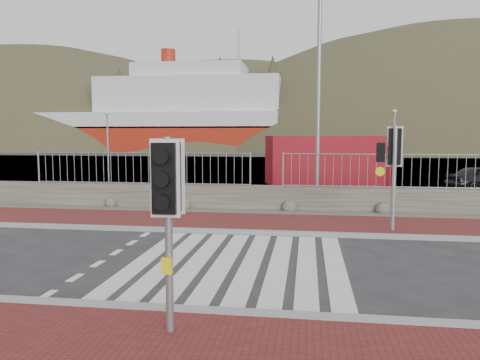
% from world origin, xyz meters
% --- Properties ---
extents(ground, '(220.00, 220.00, 0.00)m').
position_xyz_m(ground, '(0.00, 0.00, 0.00)').
color(ground, '#28282B').
rests_on(ground, ground).
extents(sidewalk_far, '(40.00, 3.00, 0.08)m').
position_xyz_m(sidewalk_far, '(0.00, 4.50, 0.04)').
color(sidewalk_far, maroon).
rests_on(sidewalk_far, ground).
extents(kerb_near, '(40.00, 0.25, 0.12)m').
position_xyz_m(kerb_near, '(0.00, -3.00, 0.05)').
color(kerb_near, gray).
rests_on(kerb_near, ground).
extents(kerb_far, '(40.00, 0.25, 0.12)m').
position_xyz_m(kerb_far, '(0.00, 3.00, 0.05)').
color(kerb_far, gray).
rests_on(kerb_far, ground).
extents(zebra_crossing, '(4.62, 5.60, 0.01)m').
position_xyz_m(zebra_crossing, '(-0.00, 0.00, 0.01)').
color(zebra_crossing, silver).
rests_on(zebra_crossing, ground).
extents(gravel_strip, '(40.00, 1.50, 0.06)m').
position_xyz_m(gravel_strip, '(0.00, 6.50, 0.03)').
color(gravel_strip, '#59544C').
rests_on(gravel_strip, ground).
extents(stone_wall, '(40.00, 0.60, 0.90)m').
position_xyz_m(stone_wall, '(0.00, 7.30, 0.45)').
color(stone_wall, '#4D493F').
rests_on(stone_wall, ground).
extents(railing, '(18.07, 0.07, 1.22)m').
position_xyz_m(railing, '(0.00, 7.15, 1.82)').
color(railing, gray).
rests_on(railing, stone_wall).
extents(quay, '(120.00, 40.00, 0.50)m').
position_xyz_m(quay, '(0.00, 27.90, 0.00)').
color(quay, '#4C4C4F').
rests_on(quay, ground).
extents(water, '(220.00, 50.00, 0.05)m').
position_xyz_m(water, '(0.00, 62.90, 0.00)').
color(water, '#3F4C54').
rests_on(water, ground).
extents(ferry, '(50.00, 16.00, 20.00)m').
position_xyz_m(ferry, '(-24.65, 67.90, 5.36)').
color(ferry, maroon).
rests_on(ferry, ground).
extents(hills_backdrop, '(254.00, 90.00, 100.00)m').
position_xyz_m(hills_backdrop, '(6.74, 87.90, -23.05)').
color(hills_backdrop, '#363822').
rests_on(hills_backdrop, ground).
extents(traffic_signal_near, '(0.40, 0.25, 2.77)m').
position_xyz_m(traffic_signal_near, '(-0.38, -3.80, 2.01)').
color(traffic_signal_near, gray).
rests_on(traffic_signal_near, ground).
extents(traffic_signal_far, '(0.74, 0.31, 3.06)m').
position_xyz_m(traffic_signal_far, '(3.88, 3.83, 2.21)').
color(traffic_signal_far, gray).
rests_on(traffic_signal_far, ground).
extents(streetlight, '(1.88, 0.52, 8.92)m').
position_xyz_m(streetlight, '(2.00, 8.07, 5.02)').
color(streetlight, gray).
rests_on(streetlight, ground).
extents(shipping_container, '(6.97, 4.18, 2.71)m').
position_xyz_m(shipping_container, '(2.51, 16.85, 1.36)').
color(shipping_container, maroon).
rests_on(shipping_container, ground).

